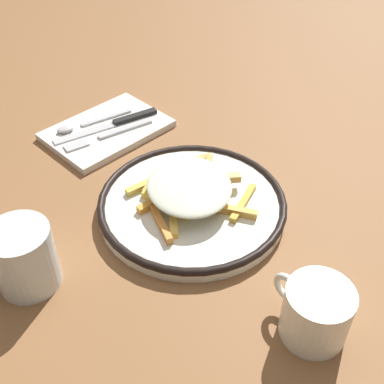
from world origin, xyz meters
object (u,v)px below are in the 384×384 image
object	(u,v)px
napkin	(107,130)
water_glass	(24,258)
fork	(109,134)
fries_heap	(188,189)
knife	(116,123)
plate	(192,204)
coffee_mug	(315,312)
spoon	(82,125)

from	to	relation	value
napkin	water_glass	distance (m)	0.37
fork	fries_heap	bearing A→B (deg)	178.19
knife	water_glass	world-z (taller)	water_glass
plate	coffee_mug	distance (m)	0.27
plate	fries_heap	xyz separation A→B (m)	(0.01, 0.00, 0.03)
napkin	fork	xyz separation A→B (m)	(-0.03, 0.01, 0.01)
spoon	water_glass	bearing A→B (deg)	137.98
fork	water_glass	size ratio (longest dim) A/B	1.88
spoon	fork	bearing A→B (deg)	-159.31
fries_heap	spoon	bearing A→B (deg)	2.88
plate	spoon	xyz separation A→B (m)	(0.31, 0.02, 0.00)
fries_heap	water_glass	size ratio (longest dim) A/B	2.11
coffee_mug	spoon	bearing A→B (deg)	-1.65
napkin	spoon	bearing A→B (deg)	46.17
napkin	coffee_mug	size ratio (longest dim) A/B	2.05
fork	knife	world-z (taller)	knife
fork	water_glass	world-z (taller)	water_glass
plate	fork	distance (m)	0.25
water_glass	knife	bearing A→B (deg)	-51.76
fries_heap	knife	world-z (taller)	fries_heap
plate	spoon	size ratio (longest dim) A/B	1.94
plate	coffee_mug	world-z (taller)	coffee_mug
knife	water_glass	bearing A→B (deg)	128.24
fries_heap	coffee_mug	world-z (taller)	coffee_mug
plate	fries_heap	bearing A→B (deg)	2.18
fork	coffee_mug	size ratio (longest dim) A/B	1.65
fries_heap	plate	bearing A→B (deg)	-177.82
knife	spoon	distance (m)	0.06
fork	knife	xyz separation A→B (m)	(0.02, -0.03, 0.00)
plate	knife	world-z (taller)	plate
water_glass	fork	bearing A→B (deg)	-51.62
napkin	coffee_mug	distance (m)	0.54
coffee_mug	fork	bearing A→B (deg)	-4.36
fries_heap	napkin	world-z (taller)	fries_heap
plate	napkin	world-z (taller)	plate
fork	spoon	bearing A→B (deg)	20.69
fries_heap	spoon	size ratio (longest dim) A/B	1.30
napkin	coffee_mug	bearing A→B (deg)	174.56
napkin	spoon	distance (m)	0.05
plate	napkin	xyz separation A→B (m)	(0.27, -0.02, -0.01)
water_glass	coffee_mug	bearing A→B (deg)	-142.77
plate	spoon	world-z (taller)	plate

